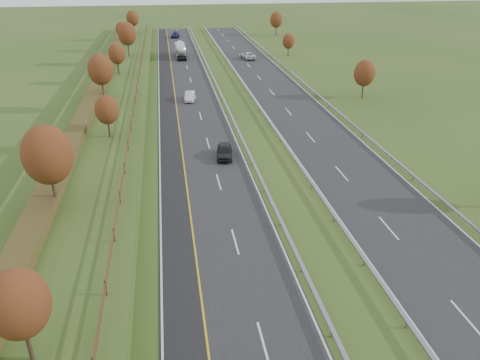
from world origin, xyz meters
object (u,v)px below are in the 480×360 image
object	(u,v)px
car_dark_near	(224,151)
car_silver_mid	(190,96)
road_tanker	(181,49)
car_oncoming	(248,56)
car_small_far	(175,35)

from	to	relation	value
car_dark_near	car_silver_mid	distance (m)	26.35
road_tanker	car_dark_near	bearing A→B (deg)	-88.01
car_silver_mid	car_oncoming	size ratio (longest dim) A/B	0.79
car_dark_near	road_tanker	bearing A→B (deg)	99.25
road_tanker	car_small_far	size ratio (longest dim) A/B	2.08
car_small_far	car_oncoming	size ratio (longest dim) A/B	0.94
road_tanker	car_dark_near	distance (m)	66.07
car_silver_mid	car_oncoming	bearing A→B (deg)	71.74
car_dark_near	car_small_far	distance (m)	98.16
car_dark_near	car_small_far	bearing A→B (deg)	98.75
road_tanker	car_silver_mid	size ratio (longest dim) A/B	2.47
car_oncoming	road_tanker	bearing A→B (deg)	-25.88
road_tanker	car_small_far	xyz separation A→B (m)	(-0.25, 32.11, -1.04)
car_oncoming	car_dark_near	bearing A→B (deg)	69.49
car_dark_near	car_oncoming	bearing A→B (deg)	84.66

